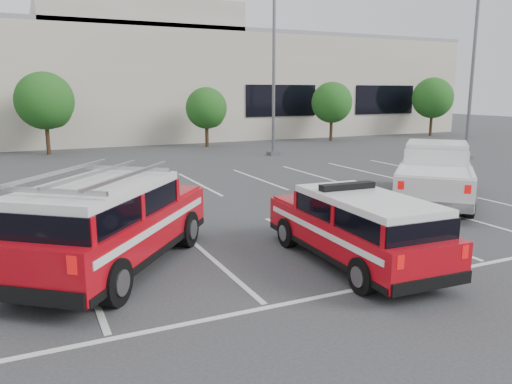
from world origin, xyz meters
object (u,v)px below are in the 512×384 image
Objects in this scene: tree_mid_right at (207,110)px; white_pickup at (435,178)px; fire_chief_suv at (356,233)px; tree_far_right at (433,99)px; light_pole_right at (473,63)px; tree_mid_left at (46,103)px; tree_right at (333,104)px; convention_building at (107,78)px; light_pole_mid at (274,65)px; ladder_suv at (109,230)px.

white_pickup is (1.25, -19.52, -1.72)m from tree_mid_right.
tree_far_right is at bearing 45.62° from fire_chief_suv.
tree_far_right is at bearing 0.00° from tree_mid_right.
tree_far_right is 34.53m from fire_chief_suv.
light_pole_right reaches higher than fire_chief_suv.
tree_mid_left is 0.79× the size of white_pickup.
tree_far_right is (10.00, 0.00, 0.27)m from tree_right.
tree_mid_right is at bearing 138.86° from white_pickup.
fire_chief_suv is at bearing -78.17° from tree_mid_left.
convention_building is 12.38× the size of tree_far_right.
convention_building reaches higher than light_pole_right.
tree_mid_right is at bearing 80.22° from fire_chief_suv.
convention_building reaches higher than tree_mid_left.
tree_right is at bearing -33.37° from convention_building.
fire_chief_suv is 7.53m from white_pickup.
fire_chief_suv is at bearing -101.51° from white_pickup.
tree_right is 10.38m from light_pole_mid.
convention_building reaches higher than fire_chief_suv.
light_pole_mid reaches higher than white_pickup.
tree_mid_left is 13.53m from light_pole_mid.
light_pole_right reaches higher than tree_far_right.
light_pole_right is at bearing -47.83° from tree_mid_right.
tree_mid_right is 0.39× the size of light_pole_mid.
light_pole_mid is at bearing -143.23° from tree_right.
white_pickup is at bearing -92.80° from light_pole_mid.
tree_right is 0.91× the size of tree_far_right.
tree_far_right is 0.47× the size of light_pole_right.
tree_mid_right is (10.00, -0.00, -0.54)m from tree_mid_left.
white_pickup is (-8.75, -19.52, -1.99)m from tree_right.
tree_far_right is 0.86× the size of ladder_suv.
tree_right is at bearing 36.77° from light_pole_mid.
light_pole_right is 23.41m from ladder_suv.
white_pickup is (11.25, -19.52, -2.25)m from tree_mid_left.
white_pickup is (-18.75, -19.52, -2.25)m from tree_far_right.
tree_mid_left reaches higher than tree_mid_right.
light_pole_mid is at bearing -66.74° from convention_building.
light_pole_right is (10.91, -12.05, 2.68)m from tree_mid_right.
ladder_suv is (-5.04, -31.57, -3.85)m from convention_building.
light_pole_mid reaches higher than tree_right.
tree_mid_right is 24.26m from fire_chief_suv.
tree_right reaches higher than fire_chief_suv.
white_pickup is at bearing -60.05° from tree_mid_left.
fire_chief_suv is at bearing -143.95° from light_pole_right.
light_pole_mid is at bearing -26.92° from tree_mid_left.
light_pole_right is at bearing 38.30° from fire_chief_suv.
tree_mid_left is at bearing 128.45° from ladder_suv.
light_pole_right is at bearing -54.11° from convention_building.
white_pickup is at bearing -133.84° from tree_far_right.
tree_mid_left is (-5.09, -9.82, -1.68)m from convention_building.
ladder_suv reaches higher than fire_chief_suv.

